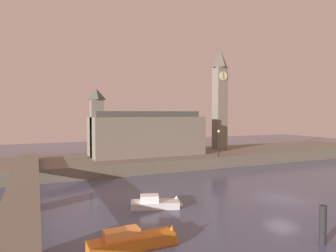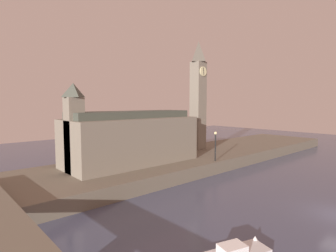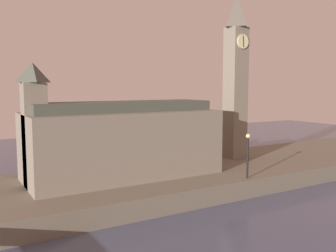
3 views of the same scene
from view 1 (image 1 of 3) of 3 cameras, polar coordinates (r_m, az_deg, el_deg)
The scene contains 9 objects.
ground_plane at distance 28.47m, azimuth 20.76°, elevation -12.73°, with size 120.00×120.00×0.00m, color #474C66.
far_embankment at distance 44.54m, azimuth 2.38°, elevation -6.10°, with size 70.00×12.00×1.50m, color #6B6051.
clock_tower at distance 49.79m, azimuth 9.82°, elevation 5.37°, with size 2.03×2.08×16.35m.
parliament_hall at distance 42.59m, azimuth -4.47°, elevation -1.45°, with size 15.58×6.57×9.08m.
bridge_span at distance 25.46m, azimuth -25.59°, elevation -10.67°, with size 2.09×29.86×2.29m.
streetlamp at distance 41.03m, azimuth 9.59°, elevation -2.61°, with size 0.36×0.36×3.62m.
mooring_post_left at distance 19.79m, azimuth 27.31°, elevation -16.33°, with size 0.39×0.39×2.20m, color #242424.
boat_ferry_white at distance 24.37m, azimuth -1.39°, elevation -14.32°, with size 4.66×2.46×1.23m.
boat_patrol_orange at distance 17.70m, azimuth -5.40°, elevation -20.71°, with size 5.32×1.32×1.41m.
Camera 1 is at (-19.30, -19.59, 7.39)m, focal length 32.12 mm.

